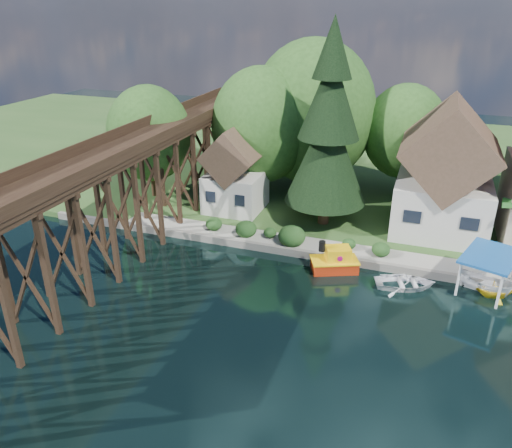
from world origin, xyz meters
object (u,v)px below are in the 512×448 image
Objects in this scene: house_left at (445,178)px; boat_white_a at (405,282)px; boat_yellow at (495,288)px; conifer at (329,131)px; boat_canopy at (486,277)px; trestle_bridge at (131,186)px; shed at (235,175)px; tugboat at (335,261)px.

house_left reaches higher than boat_white_a.
boat_yellow is at bearing -66.77° from house_left.
boat_canopy is at bearing -28.12° from conifer.
boat_yellow is (26.94, 1.64, -4.69)m from trestle_bridge.
house_left is 2.61× the size of boat_white_a.
tugboat is at bearing -35.01° from shed.
boat_canopy is (5.18, 1.08, 0.83)m from boat_white_a.
shed is (-18.00, -1.50, -1.31)m from house_left.
boat_canopy is (10.33, 0.35, 0.52)m from tugboat.
trestle_bridge is 10.46× the size of boat_white_a.
tugboat is (15.97, 1.64, -4.60)m from trestle_bridge.
shed is 13.74m from tugboat.
trestle_bridge is 26.69m from boat_canopy.
tugboat is at bearing 77.87° from boat_yellow.
boat_white_a is (-1.88, -9.91, -4.70)m from house_left.
boat_white_a is 1.70× the size of boat_yellow.
house_left is 1.40× the size of shed.
conifer is 13.78m from boat_white_a.
conifer is at bearing -168.20° from house_left.
tugboat is 0.93× the size of boat_white_a.
conifer reaches higher than tugboat.
boat_canopy reaches higher than tugboat.
house_left is at bearing 11.80° from conifer.
boat_canopy is 0.95m from boat_yellow.
shed is 1.86× the size of boat_white_a.
boat_canopy is at bearing 1.92° from tugboat.
boat_canopy is (12.81, -6.85, -7.47)m from conifer.
tugboat is 10.35m from boat_canopy.
boat_yellow is (10.98, -0.00, -0.09)m from tugboat.
trestle_bridge is at bearing -154.79° from house_left.
house_left is 11.13m from boat_white_a.
trestle_bridge is 10.69m from shed.
shed is 18.50m from boat_white_a.
shed is at bearing 61.81° from trestle_bridge.
tugboat is at bearing 64.58° from boat_white_a.
conifer reaches higher than house_left.
boat_white_a is (5.15, -0.73, -0.31)m from tugboat.
boat_canopy is (21.30, -7.34, -2.56)m from shed.
tugboat is at bearing 5.88° from trestle_bridge.
boat_white_a is at bearing -168.26° from boat_canopy.
conifer is at bearing 151.88° from boat_canopy.
shed is (5.00, 9.33, -1.52)m from trestle_bridge.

